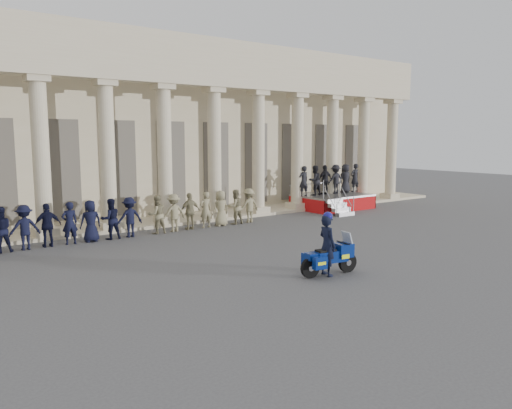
# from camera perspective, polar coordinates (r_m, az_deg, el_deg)

# --- Properties ---
(ground) EXTENTS (90.00, 90.00, 0.00)m
(ground) POSITION_cam_1_polar(r_m,az_deg,el_deg) (15.62, -1.53, -7.05)
(ground) COLOR #48484B
(ground) RESTS_ON ground
(building) EXTENTS (40.00, 12.50, 9.00)m
(building) POSITION_cam_1_polar(r_m,az_deg,el_deg) (28.51, -18.85, 8.38)
(building) COLOR #C2B392
(building) RESTS_ON ground
(officer_rank) EXTENTS (16.80, 0.61, 1.61)m
(officer_rank) POSITION_cam_1_polar(r_m,az_deg,el_deg) (19.96, -19.26, -1.88)
(officer_rank) COLOR black
(officer_rank) RESTS_ON ground
(reviewing_stand) EXTENTS (4.60, 3.89, 2.45)m
(reviewing_stand) POSITION_cam_1_polar(r_m,az_deg,el_deg) (28.23, 8.64, 2.24)
(reviewing_stand) COLOR gray
(reviewing_stand) RESTS_ON ground
(motorcycle) EXTENTS (1.91, 0.86, 1.23)m
(motorcycle) POSITION_cam_1_polar(r_m,az_deg,el_deg) (14.68, 8.44, -5.95)
(motorcycle) COLOR black
(motorcycle) RESTS_ON ground
(rider) EXTENTS (0.51, 0.70, 1.87)m
(rider) POSITION_cam_1_polar(r_m,az_deg,el_deg) (14.53, 8.14, -4.50)
(rider) COLOR black
(rider) RESTS_ON ground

